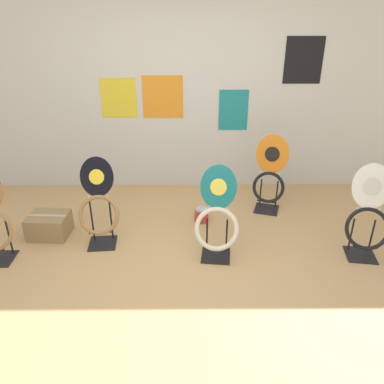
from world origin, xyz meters
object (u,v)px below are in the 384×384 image
(storage_box, at_px, (49,225))
(toilet_seat_display_white_plain, at_px, (368,218))
(paint_can, at_px, (201,214))
(toilet_seat_display_jazz_black, at_px, (99,207))
(toilet_seat_display_orange_sun, at_px, (270,176))
(toilet_seat_display_teal_sax, at_px, (217,219))

(storage_box, bearing_deg, toilet_seat_display_white_plain, -6.75)
(paint_can, bearing_deg, toilet_seat_display_jazz_black, -156.85)
(toilet_seat_display_orange_sun, bearing_deg, toilet_seat_display_jazz_black, -158.43)
(toilet_seat_display_teal_sax, bearing_deg, storage_box, 168.03)
(toilet_seat_display_orange_sun, bearing_deg, storage_box, -166.76)
(toilet_seat_display_orange_sun, height_order, paint_can, toilet_seat_display_orange_sun)
(toilet_seat_display_white_plain, relative_size, paint_can, 5.59)
(toilet_seat_display_white_plain, distance_m, storage_box, 3.26)
(toilet_seat_display_jazz_black, height_order, toilet_seat_display_orange_sun, toilet_seat_display_orange_sun)
(toilet_seat_display_jazz_black, height_order, storage_box, toilet_seat_display_jazz_black)
(toilet_seat_display_white_plain, xyz_separation_m, storage_box, (-3.22, 0.38, -0.29))
(storage_box, bearing_deg, toilet_seat_display_teal_sax, -11.97)
(paint_can, relative_size, storage_box, 0.39)
(toilet_seat_display_jazz_black, height_order, paint_can, toilet_seat_display_jazz_black)
(toilet_seat_display_teal_sax, xyz_separation_m, storage_box, (-1.78, 0.38, -0.29))
(paint_can, distance_m, storage_box, 1.68)
(toilet_seat_display_orange_sun, relative_size, toilet_seat_display_teal_sax, 1.02)
(storage_box, bearing_deg, paint_can, 10.02)
(toilet_seat_display_jazz_black, relative_size, storage_box, 2.14)
(toilet_seat_display_jazz_black, distance_m, toilet_seat_display_teal_sax, 1.20)
(toilet_seat_display_white_plain, height_order, toilet_seat_display_jazz_black, toilet_seat_display_white_plain)
(toilet_seat_display_white_plain, bearing_deg, toilet_seat_display_jazz_black, 175.12)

